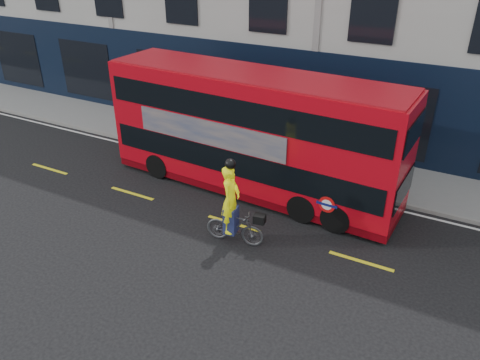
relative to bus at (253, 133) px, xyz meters
The scene contains 7 objects.
ground 4.37m from the bus, 82.37° to the right, with size 120.00×120.00×0.00m, color black.
pavement 3.43m from the bus, 79.35° to the left, with size 60.00×3.00×0.12m, color gray.
kerb 2.43m from the bus, 67.11° to the left, with size 60.00×0.12×0.13m, color gray.
road_edge_line 2.35m from the bus, 60.65° to the left, with size 58.00×0.10×0.01m, color silver.
lane_dashes 3.16m from the bus, 77.52° to the right, with size 58.00×0.12×0.01m, color yellow, non-canonical shape.
bus is the anchor object (origin of this frame).
cyclist 3.49m from the bus, 72.91° to the right, with size 1.81×0.80×2.67m.
Camera 1 is at (5.88, -9.13, 8.05)m, focal length 35.00 mm.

